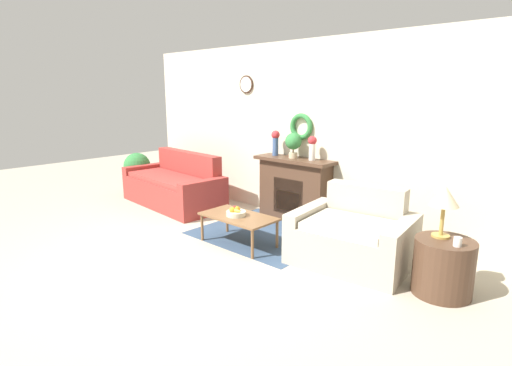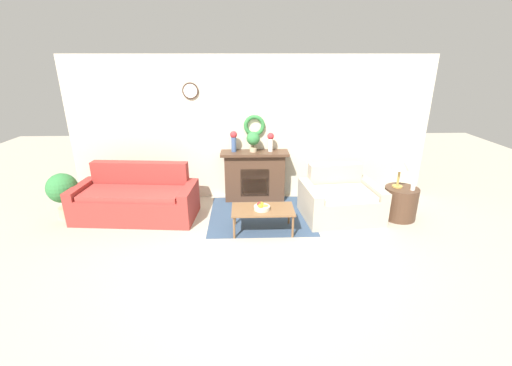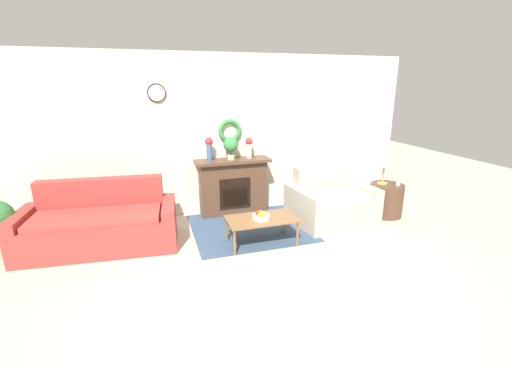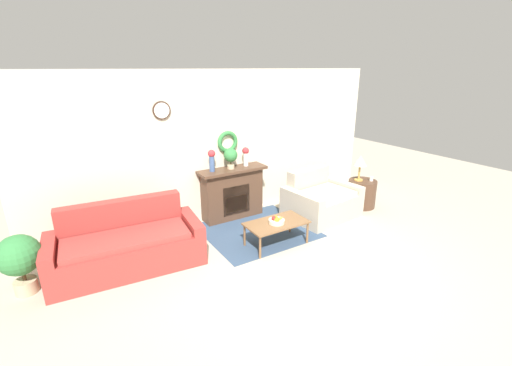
# 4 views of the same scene
# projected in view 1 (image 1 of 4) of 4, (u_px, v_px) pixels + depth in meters

# --- Properties ---
(ground_plane) EXTENTS (16.00, 16.00, 0.00)m
(ground_plane) POSITION_uv_depth(u_px,v_px,m) (181.00, 260.00, 4.73)
(ground_plane) COLOR #ADA38E
(floor_rug) EXTENTS (1.80, 1.64, 0.01)m
(floor_rug) POSITION_uv_depth(u_px,v_px,m) (267.00, 233.00, 5.64)
(floor_rug) COLOR #334760
(floor_rug) RESTS_ON ground_plane
(wall_back) EXTENTS (6.80, 0.14, 2.70)m
(wall_back) POSITION_uv_depth(u_px,v_px,m) (300.00, 131.00, 6.13)
(wall_back) COLOR beige
(wall_back) RESTS_ON ground_plane
(fireplace) EXTENTS (1.28, 0.41, 0.97)m
(fireplace) POSITION_uv_depth(u_px,v_px,m) (294.00, 189.00, 6.12)
(fireplace) COLOR #4C3323
(fireplace) RESTS_ON ground_plane
(couch_left) EXTENTS (2.12, 1.05, 0.91)m
(couch_left) POSITION_uv_depth(u_px,v_px,m) (174.00, 187.00, 7.00)
(couch_left) COLOR #9E332D
(couch_left) RESTS_ON ground_plane
(loveseat_right) EXTENTS (1.38, 1.11, 0.86)m
(loveseat_right) POSITION_uv_depth(u_px,v_px,m) (353.00, 237.00, 4.61)
(loveseat_right) COLOR #B2A893
(loveseat_right) RESTS_ON ground_plane
(coffee_table) EXTENTS (0.99, 0.54, 0.39)m
(coffee_table) POSITION_uv_depth(u_px,v_px,m) (239.00, 218.00, 5.14)
(coffee_table) COLOR brown
(coffee_table) RESTS_ON ground_plane
(fruit_bowl) EXTENTS (0.25, 0.25, 0.12)m
(fruit_bowl) POSITION_uv_depth(u_px,v_px,m) (236.00, 212.00, 5.12)
(fruit_bowl) COLOR beige
(fruit_bowl) RESTS_ON coffee_table
(side_table_by_loveseat) EXTENTS (0.56, 0.56, 0.56)m
(side_table_by_loveseat) POSITION_uv_depth(u_px,v_px,m) (443.00, 267.00, 3.87)
(side_table_by_loveseat) COLOR #4C3323
(side_table_by_loveseat) RESTS_ON ground_plane
(table_lamp) EXTENTS (0.27, 0.27, 0.51)m
(table_lamp) POSITION_uv_depth(u_px,v_px,m) (445.00, 198.00, 3.81)
(table_lamp) COLOR #B28E42
(table_lamp) RESTS_ON side_table_by_loveseat
(mug) EXTENTS (0.07, 0.07, 0.09)m
(mug) POSITION_uv_depth(u_px,v_px,m) (458.00, 242.00, 3.65)
(mug) COLOR silver
(mug) RESTS_ON side_table_by_loveseat
(vase_on_mantel_left) EXTENTS (0.13, 0.13, 0.39)m
(vase_on_mantel_left) POSITION_uv_depth(u_px,v_px,m) (275.00, 141.00, 6.22)
(vase_on_mantel_left) COLOR #3D5684
(vase_on_mantel_left) RESTS_ON fireplace
(vase_on_mantel_right) EXTENTS (0.13, 0.13, 0.35)m
(vase_on_mantel_right) POSITION_uv_depth(u_px,v_px,m) (312.00, 146.00, 5.78)
(vase_on_mantel_right) COLOR silver
(vase_on_mantel_right) RESTS_ON fireplace
(potted_plant_on_mantel) EXTENTS (0.25, 0.25, 0.38)m
(potted_plant_on_mantel) POSITION_uv_depth(u_px,v_px,m) (293.00, 142.00, 5.97)
(potted_plant_on_mantel) COLOR tan
(potted_plant_on_mantel) RESTS_ON fireplace
(potted_plant_floor_by_couch) EXTENTS (0.51, 0.51, 0.79)m
(potted_plant_floor_by_couch) POSITION_uv_depth(u_px,v_px,m) (137.00, 168.00, 7.81)
(potted_plant_floor_by_couch) COLOR tan
(potted_plant_floor_by_couch) RESTS_ON ground_plane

